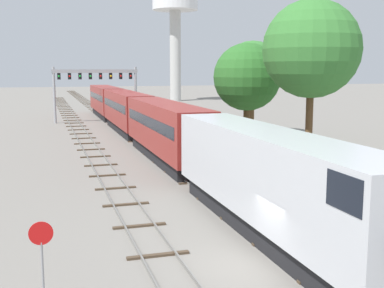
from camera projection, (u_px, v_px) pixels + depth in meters
The scene contains 10 objects.
ground_plane at pixel (257, 265), 19.37m from camera, with size 400.00×400.00×0.00m, color gray.
track_main at pixel (108, 118), 76.67m from camera, with size 2.60×200.00×0.16m.
track_near at pixel (82, 136), 56.17m from camera, with size 2.60×160.00×0.16m.
passenger_train at pixel (142, 118), 50.78m from camera, with size 3.04×79.01×4.80m.
signal_gantry at pixel (96, 81), 70.41m from camera, with size 12.10×0.49×7.86m.
water_tower at pixel (175, 5), 114.55m from camera, with size 10.71×10.71×27.61m.
stop_sign at pixel (42, 252), 15.60m from camera, with size 0.76×0.08×2.88m.
trackside_tree_left at pixel (247, 77), 44.99m from camera, with size 6.15×6.15×9.94m.
trackside_tree_mid at pixel (252, 72), 56.28m from camera, with size 7.08×7.08×10.76m.
trackside_tree_right at pixel (312, 49), 37.19m from camera, with size 7.42×7.42×12.79m.
Camera 1 is at (-7.81, -16.89, 7.60)m, focal length 46.32 mm.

